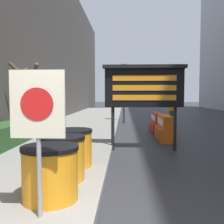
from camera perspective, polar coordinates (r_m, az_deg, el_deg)
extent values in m
cube|color=#4C4742|center=(13.93, -16.97, 18.41)|extent=(0.40, 50.40, 10.52)
cylinder|color=#4C3D2D|center=(10.06, -18.73, 1.14)|extent=(0.29, 0.29, 2.24)
cylinder|color=#4C3D2D|center=(10.19, -16.49, 7.64)|extent=(0.56, 0.84, 0.91)
cylinder|color=#4C3D2D|center=(9.63, -18.79, 7.52)|extent=(0.91, 0.51, 0.95)
cylinder|color=#4C3D2D|center=(10.61, -20.53, 6.68)|extent=(0.78, 1.13, 1.04)
cylinder|color=orange|center=(4.05, -13.28, -13.20)|extent=(0.81, 0.81, 0.74)
cylinder|color=black|center=(3.95, -13.37, -7.61)|extent=(0.84, 0.84, 0.06)
cylinder|color=orange|center=(4.91, -10.80, -10.13)|extent=(0.81, 0.81, 0.74)
cylinder|color=black|center=(4.83, -10.85, -5.50)|extent=(0.84, 0.84, 0.06)
cylinder|color=orange|center=(5.78, -8.49, -7.99)|extent=(0.81, 0.81, 0.74)
cylinder|color=black|center=(5.71, -8.53, -4.05)|extent=(0.84, 0.84, 0.06)
cylinder|color=gray|center=(3.46, -15.59, -10.28)|extent=(0.06, 0.06, 1.43)
cube|color=beige|center=(3.34, -15.91, 1.64)|extent=(0.68, 0.04, 0.84)
cylinder|color=red|center=(3.32, -16.05, 1.62)|extent=(0.41, 0.01, 0.41)
cylinder|color=black|center=(8.03, 0.18, -3.65)|extent=(0.10, 0.10, 1.33)
cylinder|color=black|center=(8.16, 13.53, -3.63)|extent=(0.10, 0.10, 1.33)
cube|color=black|center=(7.98, 6.98, 5.22)|extent=(2.35, 0.24, 1.16)
cube|color=black|center=(7.95, 7.06, 9.77)|extent=(2.47, 0.34, 0.10)
cube|color=orange|center=(7.86, 7.07, 7.36)|extent=(1.88, 0.02, 0.16)
cube|color=orange|center=(7.85, 7.05, 5.25)|extent=(1.88, 0.02, 0.16)
cube|color=orange|center=(7.84, 7.04, 3.14)|extent=(1.88, 0.02, 0.16)
cube|color=orange|center=(10.07, 11.40, -4.68)|extent=(0.55, 1.78, 0.47)
cube|color=orange|center=(10.01, 11.44, -2.03)|extent=(0.33, 1.78, 0.47)
cube|color=white|center=(9.98, 10.43, -2.03)|extent=(0.02, 1.42, 0.23)
cube|color=red|center=(12.25, 9.84, -3.23)|extent=(0.60, 1.77, 0.44)
cube|color=red|center=(12.20, 9.86, -1.19)|extent=(0.36, 1.77, 0.44)
cube|color=white|center=(12.18, 8.96, -1.19)|extent=(0.02, 1.41, 0.22)
cube|color=black|center=(12.35, 11.39, -4.13)|extent=(0.34, 0.34, 0.04)
cone|color=orange|center=(12.31, 11.40, -2.74)|extent=(0.27, 0.27, 0.56)
cylinder|color=white|center=(12.31, 11.41, -2.61)|extent=(0.16, 0.16, 0.08)
cylinder|color=#2D2D30|center=(15.70, 2.62, 3.93)|extent=(0.12, 0.12, 3.49)
cube|color=#23281E|center=(15.60, 2.63, 8.81)|extent=(0.28, 0.28, 0.84)
sphere|color=#360605|center=(15.48, 2.63, 9.89)|extent=(0.15, 0.15, 0.15)
sphere|color=gold|center=(15.45, 2.63, 8.86)|extent=(0.15, 0.15, 0.15)
sphere|color=black|center=(15.43, 2.63, 7.82)|extent=(0.15, 0.15, 0.15)
cylinder|color=#514C42|center=(14.75, 12.59, -1.31)|extent=(0.14, 0.14, 0.84)
cylinder|color=#514C42|center=(14.78, 13.19, -1.31)|extent=(0.14, 0.14, 0.84)
cube|color=orange|center=(14.72, 12.94, 1.60)|extent=(0.39, 0.51, 0.66)
sphere|color=gray|center=(14.71, 12.96, 3.33)|extent=(0.23, 0.23, 0.23)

